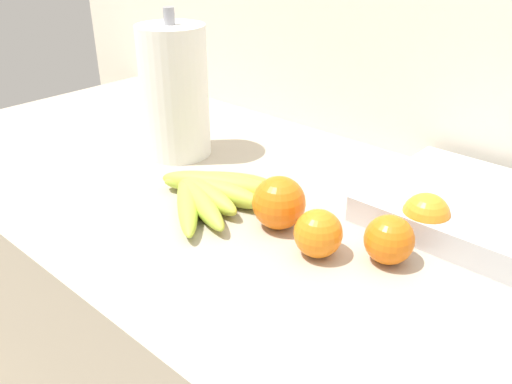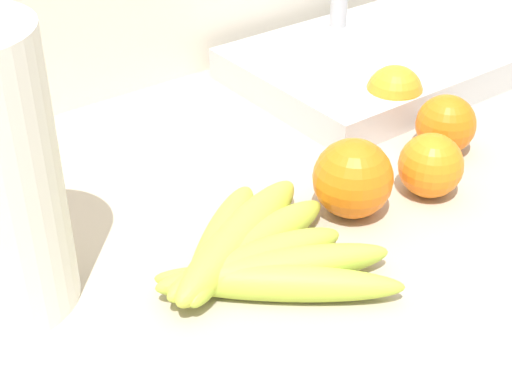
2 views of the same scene
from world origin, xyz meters
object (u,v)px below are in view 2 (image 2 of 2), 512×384
object	(u,v)px
orange_right	(431,165)
orange_center	(394,94)
banana_bunch	(252,254)
orange_front	(446,124)
orange_far_right	(353,178)
sink_basin	(382,58)

from	to	relation	value
orange_right	orange_center	bearing A→B (deg)	57.83
banana_bunch	orange_front	bearing A→B (deg)	8.33
orange_center	orange_right	bearing A→B (deg)	-122.17
orange_right	orange_center	distance (m)	0.17
orange_front	orange_far_right	size ratio (longest dim) A/B	0.84
banana_bunch	orange_front	distance (m)	0.31
orange_right	orange_front	xyz separation A→B (m)	(0.08, 0.05, 0.00)
orange_right	orange_front	bearing A→B (deg)	32.48
orange_far_right	sink_basin	xyz separation A→B (m)	(0.26, 0.22, -0.02)
orange_front	banana_bunch	bearing A→B (deg)	-171.67
banana_bunch	orange_far_right	world-z (taller)	orange_far_right
orange_front	sink_basin	world-z (taller)	sink_basin
banana_bunch	orange_right	xyz separation A→B (m)	(0.22, -0.01, 0.01)
orange_front	orange_far_right	xyz separation A→B (m)	(-0.17, -0.03, 0.01)
orange_front	sink_basin	distance (m)	0.21
banana_bunch	sink_basin	xyz separation A→B (m)	(0.39, 0.24, 0.00)
orange_center	orange_far_right	size ratio (longest dim) A/B	0.86
orange_right	banana_bunch	bearing A→B (deg)	178.41
orange_right	orange_front	world-z (taller)	same
orange_front	orange_right	bearing A→B (deg)	-147.52
orange_center	orange_far_right	distance (m)	0.21
banana_bunch	orange_right	bearing A→B (deg)	-1.59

